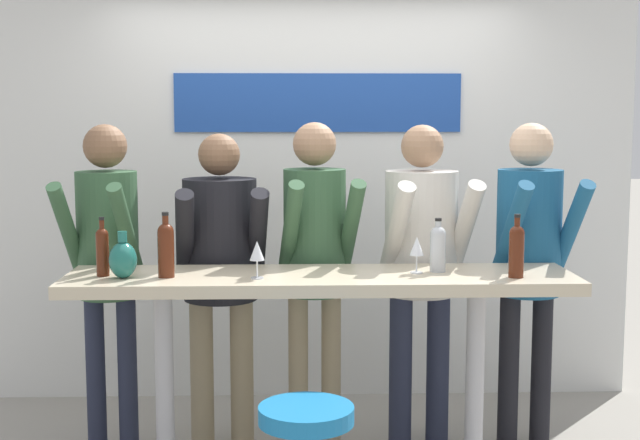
% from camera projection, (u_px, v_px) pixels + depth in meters
% --- Properties ---
extents(back_wall, '(4.03, 0.12, 2.75)m').
position_uv_depth(back_wall, '(313.00, 181.00, 5.63)').
color(back_wall, silver).
rests_on(back_wall, ground_plane).
extents(tasting_table, '(2.43, 0.57, 1.04)m').
position_uv_depth(tasting_table, '(321.00, 308.00, 4.27)').
color(tasting_table, beige).
rests_on(tasting_table, ground_plane).
extents(person_far_left, '(0.43, 0.56, 1.75)m').
position_uv_depth(person_far_left, '(107.00, 248.00, 4.67)').
color(person_far_left, '#23283D').
rests_on(person_far_left, ground_plane).
extents(person_left, '(0.51, 0.60, 1.70)m').
position_uv_depth(person_left, '(221.00, 257.00, 4.73)').
color(person_left, gray).
rests_on(person_left, ground_plane).
extents(person_center_left, '(0.46, 0.58, 1.76)m').
position_uv_depth(person_center_left, '(315.00, 246.00, 4.72)').
color(person_center_left, gray).
rests_on(person_center_left, ground_plane).
extents(person_center, '(0.52, 0.62, 1.74)m').
position_uv_depth(person_center, '(421.00, 250.00, 4.76)').
color(person_center, '#23283D').
rests_on(person_center, ground_plane).
extents(person_center_right, '(0.46, 0.58, 1.75)m').
position_uv_depth(person_center_right, '(529.00, 247.00, 4.72)').
color(person_center_right, black).
rests_on(person_center_right, ground_plane).
extents(wine_bottle_0, '(0.08, 0.08, 0.31)m').
position_uv_depth(wine_bottle_0, '(166.00, 247.00, 4.15)').
color(wine_bottle_0, '#4C1E0F').
rests_on(wine_bottle_0, tasting_table).
extents(wine_bottle_1, '(0.08, 0.08, 0.26)m').
position_uv_depth(wine_bottle_1, '(438.00, 247.00, 4.30)').
color(wine_bottle_1, '#B7BCC1').
rests_on(wine_bottle_1, tasting_table).
extents(wine_bottle_2, '(0.06, 0.06, 0.28)m').
position_uv_depth(wine_bottle_2, '(102.00, 249.00, 4.19)').
color(wine_bottle_2, '#4C1E0F').
rests_on(wine_bottle_2, tasting_table).
extents(wine_bottle_3, '(0.07, 0.07, 0.30)m').
position_uv_depth(wine_bottle_3, '(517.00, 249.00, 4.15)').
color(wine_bottle_3, '#4C1E0F').
rests_on(wine_bottle_3, tasting_table).
extents(wine_glass_0, '(0.07, 0.07, 0.18)m').
position_uv_depth(wine_glass_0, '(257.00, 252.00, 4.12)').
color(wine_glass_0, silver).
rests_on(wine_glass_0, tasting_table).
extents(wine_glass_1, '(0.07, 0.07, 0.18)m').
position_uv_depth(wine_glass_1, '(417.00, 247.00, 4.26)').
color(wine_glass_1, silver).
rests_on(wine_glass_1, tasting_table).
extents(decorative_vase, '(0.13, 0.13, 0.22)m').
position_uv_depth(decorative_vase, '(123.00, 259.00, 4.14)').
color(decorative_vase, '#1E665B').
rests_on(decorative_vase, tasting_table).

